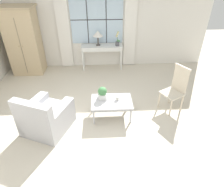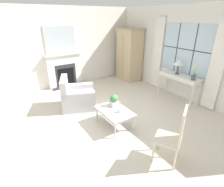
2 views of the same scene
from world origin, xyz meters
name	(u,v)px [view 1 (image 1 of 2)]	position (x,y,z in m)	size (l,w,h in m)	color
ground_plane	(99,121)	(0.00, 0.00, 0.00)	(14.00, 14.00, 0.00)	beige
wall_back_windowed	(97,24)	(0.00, 3.02, 1.39)	(7.20, 0.14, 2.80)	silver
armoire	(24,41)	(-2.24, 2.63, 1.02)	(1.00, 0.71, 2.04)	tan
console_table	(102,48)	(0.13, 2.74, 0.71)	(1.33, 0.41, 0.80)	white
table_lamp	(98,34)	(0.02, 2.75, 1.17)	(0.32, 0.32, 0.47)	#4C4742
potted_orchid	(117,41)	(0.63, 2.69, 0.97)	(0.16, 0.12, 0.46)	#4C4C51
armchair_upholstered	(46,118)	(-1.09, -0.17, 0.30)	(1.13, 1.16, 0.92)	#B2B2B7
side_chair_wooden	(176,87)	(1.84, 0.43, 0.61)	(0.60, 0.60, 1.11)	beige
coffee_table	(112,103)	(0.31, 0.19, 0.38)	(0.92, 0.62, 0.42)	#BCBCC1
potted_plant_small	(102,93)	(0.11, 0.31, 0.57)	(0.20, 0.20, 0.30)	white
pillar_candle	(117,98)	(0.45, 0.23, 0.47)	(0.11, 0.11, 0.11)	silver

